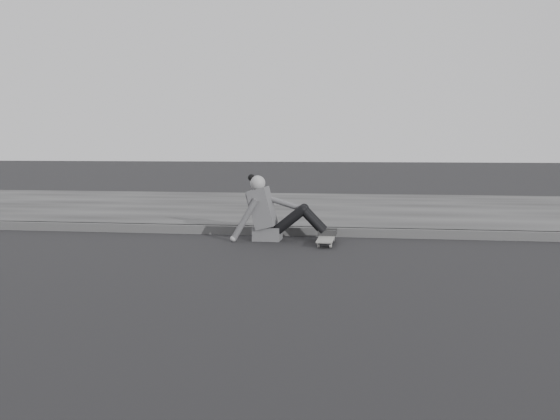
% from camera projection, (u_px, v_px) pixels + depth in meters
% --- Properties ---
extents(ground, '(80.00, 80.00, 0.00)m').
position_uv_depth(ground, '(405.00, 277.00, 5.98)').
color(ground, black).
rests_on(ground, ground).
extents(curb, '(24.00, 0.16, 0.12)m').
position_uv_depth(curb, '(395.00, 233.00, 8.51)').
color(curb, '#434343').
rests_on(curb, ground).
extents(sidewalk, '(24.00, 6.00, 0.12)m').
position_uv_depth(sidewalk, '(389.00, 210.00, 11.49)').
color(sidewalk, '#383838').
rests_on(sidewalk, ground).
extents(skateboard, '(0.20, 0.78, 0.09)m').
position_uv_depth(skateboard, '(326.00, 239.00, 7.94)').
color(skateboard, '#A3A39E').
rests_on(skateboard, ground).
extents(seated_woman, '(1.38, 0.46, 0.88)m').
position_uv_depth(seated_woman, '(272.00, 213.00, 8.26)').
color(seated_woman, '#4C4C4E').
rests_on(seated_woman, ground).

